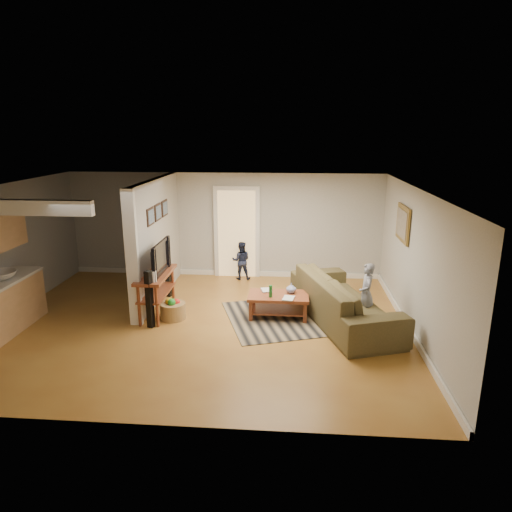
# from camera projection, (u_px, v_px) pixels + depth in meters

# --- Properties ---
(ground) EXTENTS (7.50, 7.50, 0.00)m
(ground) POSITION_uv_depth(u_px,v_px,m) (202.00, 324.00, 8.42)
(ground) COLOR #915925
(ground) RESTS_ON ground
(room_shell) EXTENTS (7.54, 6.02, 2.52)m
(room_shell) POSITION_uv_depth(u_px,v_px,m) (148.00, 241.00, 8.52)
(room_shell) COLOR #A6A49F
(room_shell) RESTS_ON ground
(area_rug) EXTENTS (3.27, 2.79, 0.01)m
(area_rug) POSITION_uv_depth(u_px,v_px,m) (301.00, 315.00, 8.80)
(area_rug) COLOR black
(area_rug) RESTS_ON ground
(sofa) EXTENTS (1.99, 3.12, 0.85)m
(sofa) POSITION_uv_depth(u_px,v_px,m) (342.00, 321.00, 8.57)
(sofa) COLOR #4C4526
(sofa) RESTS_ON ground
(coffee_table) EXTENTS (1.14, 0.68, 0.67)m
(coffee_table) POSITION_uv_depth(u_px,v_px,m) (279.00, 299.00, 8.68)
(coffee_table) COLOR maroon
(coffee_table) RESTS_ON ground
(tv_console) EXTENTS (0.50, 1.33, 1.14)m
(tv_console) POSITION_uv_depth(u_px,v_px,m) (157.00, 277.00, 8.66)
(tv_console) COLOR maroon
(tv_console) RESTS_ON ground
(speaker_left) EXTENTS (0.14, 0.14, 1.07)m
(speaker_left) POSITION_uv_depth(u_px,v_px,m) (150.00, 299.00, 8.15)
(speaker_left) COLOR black
(speaker_left) RESTS_ON ground
(speaker_right) EXTENTS (0.14, 0.14, 1.06)m
(speaker_right) POSITION_uv_depth(u_px,v_px,m) (168.00, 273.00, 9.70)
(speaker_right) COLOR black
(speaker_right) RESTS_ON ground
(toy_basket) EXTENTS (0.48, 0.48, 0.42)m
(toy_basket) POSITION_uv_depth(u_px,v_px,m) (173.00, 310.00, 8.62)
(toy_basket) COLOR olive
(toy_basket) RESTS_ON ground
(child) EXTENTS (0.28, 0.42, 1.14)m
(child) POSITION_uv_depth(u_px,v_px,m) (364.00, 322.00, 8.51)
(child) COLOR gray
(child) RESTS_ON ground
(toddler) EXTENTS (0.47, 0.38, 0.92)m
(toddler) POSITION_uv_depth(u_px,v_px,m) (241.00, 279.00, 10.98)
(toddler) COLOR #1E243F
(toddler) RESTS_ON ground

